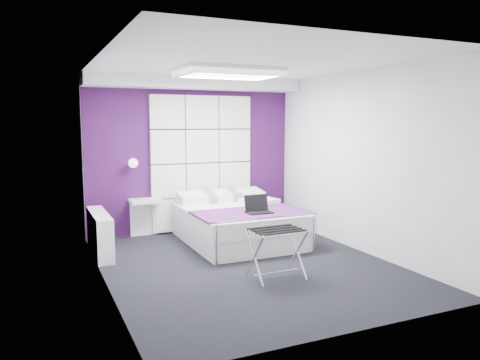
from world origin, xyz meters
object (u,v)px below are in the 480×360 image
object	(u,v)px
wall_lamp	(133,163)
nightstand	(145,201)
laptop	(257,208)
bed	(238,223)
radiator	(100,233)
luggage_rack	(276,253)

from	to	relation	value
wall_lamp	nightstand	size ratio (longest dim) A/B	0.30
wall_lamp	laptop	world-z (taller)	wall_lamp
bed	nightstand	distance (m)	1.56
wall_lamp	laptop	bearing A→B (deg)	-45.16
nightstand	laptop	size ratio (longest dim) A/B	1.36
radiator	bed	xyz separation A→B (m)	(2.06, -0.16, -0.00)
radiator	bed	size ratio (longest dim) A/B	0.60
bed	luggage_rack	xyz separation A→B (m)	(-0.27, -1.75, 0.00)
wall_lamp	laptop	size ratio (longest dim) A/B	0.41
luggage_rack	laptop	distance (m)	1.27
nightstand	luggage_rack	world-z (taller)	nightstand
wall_lamp	luggage_rack	world-z (taller)	wall_lamp
bed	nightstand	bearing A→B (deg)	144.94
luggage_rack	radiator	bearing A→B (deg)	132.57
radiator	luggage_rack	xyz separation A→B (m)	(1.80, -1.91, -0.00)
radiator	luggage_rack	world-z (taller)	radiator
wall_lamp	nightstand	bearing A→B (deg)	-13.05
nightstand	laptop	distance (m)	1.96
wall_lamp	bed	bearing A→B (deg)	-32.81
radiator	bed	distance (m)	2.07
laptop	bed	bearing A→B (deg)	97.47
radiator	bed	world-z (taller)	bed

